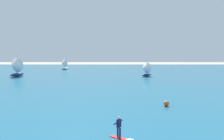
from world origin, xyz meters
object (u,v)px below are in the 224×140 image
object	(u,v)px
kitesurfer	(121,131)
marker_buoy	(167,104)
sailboat_trailing	(16,67)
sailboat_far_right	(64,64)
sailboat_leading	(146,69)

from	to	relation	value
kitesurfer	marker_buoy	world-z (taller)	kitesurfer
kitesurfer	sailboat_trailing	world-z (taller)	sailboat_trailing
sailboat_far_right	sailboat_leading	bearing A→B (deg)	-37.28
sailboat_trailing	marker_buoy	world-z (taller)	sailboat_trailing
marker_buoy	sailboat_leading	bearing A→B (deg)	86.72
sailboat_trailing	marker_buoy	distance (m)	40.71
kitesurfer	sailboat_leading	xyz separation A→B (m)	(7.29, 38.24, 1.10)
kitesurfer	sailboat_far_right	xyz separation A→B (m)	(-15.97, 55.95, 1.03)
sailboat_leading	sailboat_trailing	world-z (taller)	sailboat_trailing
sailboat_leading	marker_buoy	world-z (taller)	sailboat_leading
kitesurfer	sailboat_far_right	distance (m)	58.20
kitesurfer	sailboat_leading	bearing A→B (deg)	79.21
kitesurfer	sailboat_far_right	bearing A→B (deg)	105.93
sailboat_leading	sailboat_far_right	world-z (taller)	sailboat_leading
sailboat_far_right	kitesurfer	bearing A→B (deg)	-74.07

